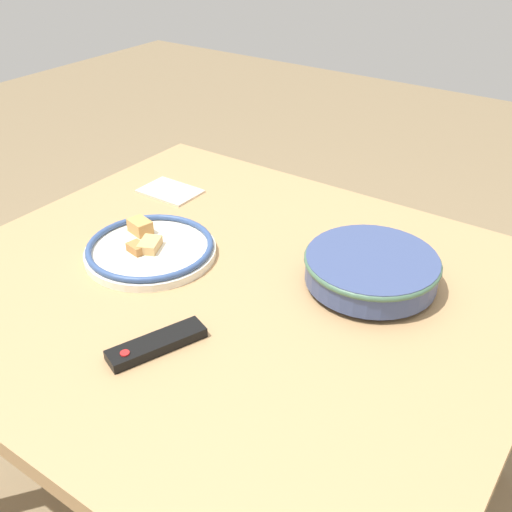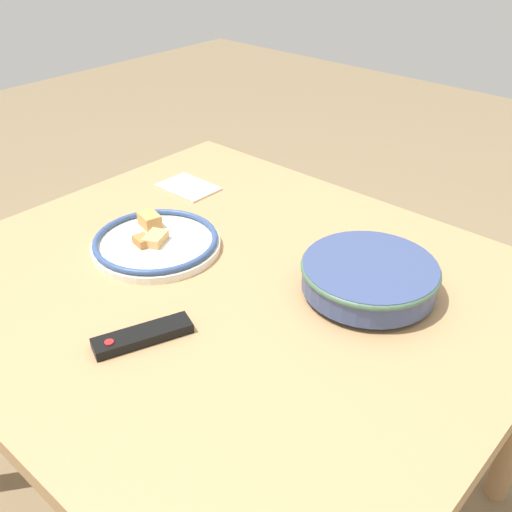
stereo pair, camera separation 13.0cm
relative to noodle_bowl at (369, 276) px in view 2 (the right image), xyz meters
name	(u,v)px [view 2 (the right image)]	position (x,y,z in m)	size (l,w,h in m)	color
ground_plane	(234,490)	(0.25, 0.16, -0.75)	(8.00, 8.00, 0.00)	#7F6B4C
dining_table	(228,308)	(0.25, 0.16, -0.12)	(1.23, 1.09, 0.71)	tan
noodle_bowl	(369,276)	(0.00, 0.00, 0.00)	(0.28, 0.28, 0.07)	#384775
food_plate	(156,242)	(0.47, 0.18, -0.03)	(0.30, 0.30, 0.05)	silver
tv_remote	(143,336)	(0.23, 0.41, -0.03)	(0.11, 0.19, 0.02)	black
folded_napkin	(188,187)	(0.65, -0.09, -0.04)	(0.16, 0.11, 0.01)	beige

